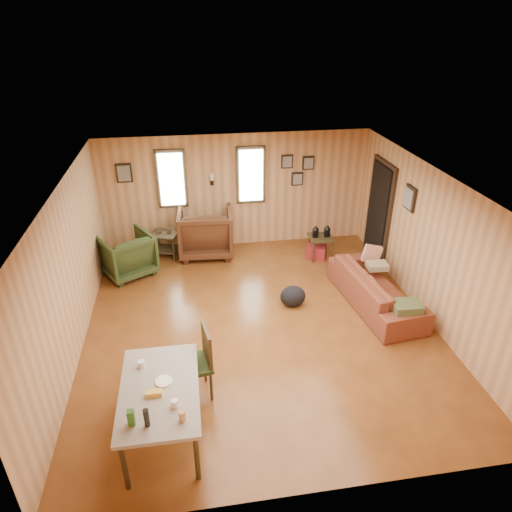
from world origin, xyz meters
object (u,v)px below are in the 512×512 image
Objects in this scene: sofa at (377,284)px; recliner_brown at (206,229)px; recliner_green at (127,253)px; dining_table at (159,394)px; side_table at (321,236)px; end_table at (165,240)px.

recliner_brown is at bearing 42.66° from sofa.
sofa is at bearing 128.01° from recliner_green.
recliner_green is 0.62× the size of dining_table.
sofa is 1.94× the size of recliner_brown.
recliner_green is 1.23× the size of side_table.
dining_table reaches higher than side_table.
recliner_brown is 1.22× the size of recliner_green.
recliner_green reaches higher than sofa.
recliner_brown is at bearing 165.88° from side_table.
side_table is at bearing 7.89° from sofa.
recliner_green reaches higher than side_table.
dining_table is at bearing -127.00° from side_table.
dining_table reaches higher than recliner_green.
recliner_green is 3.82m from side_table.
end_table is (-3.58, 2.37, -0.06)m from sofa.
recliner_green is (-4.28, 1.76, 0.03)m from sofa.
sofa is at bearing -75.72° from side_table.
sofa is 3.64m from recliner_brown.
side_table is at bearing 53.29° from dining_table.
sofa is 2.90× the size of side_table.
dining_table is at bearing -89.51° from end_table.
recliner_brown reaches higher than side_table.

